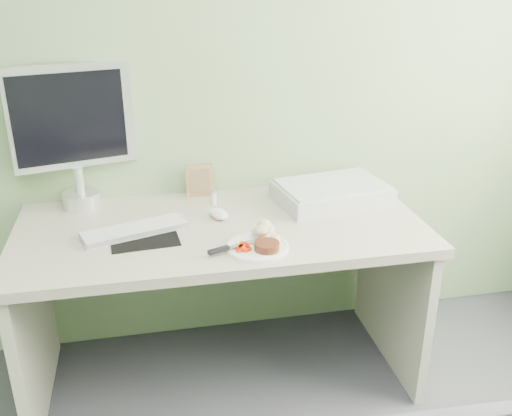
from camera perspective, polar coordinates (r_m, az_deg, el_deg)
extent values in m
plane|color=gray|center=(2.44, -5.19, 15.42)|extent=(3.50, 0.00, 3.50)
cube|color=beige|center=(2.26, -3.51, -2.14)|extent=(1.60, 0.75, 0.04)
cube|color=beige|center=(2.47, -21.34, -11.18)|extent=(0.04, 0.70, 0.69)
cube|color=beige|center=(2.63, 13.44, -7.87)|extent=(0.04, 0.70, 0.69)
cylinder|color=white|center=(2.06, 0.16, -3.97)|extent=(0.23, 0.23, 0.01)
cylinder|color=black|center=(2.02, 1.10, -3.83)|extent=(0.11, 0.11, 0.03)
ellipsoid|color=tan|center=(2.10, 0.93, -2.39)|extent=(0.12, 0.11, 0.06)
cube|color=red|center=(2.02, -1.45, -3.78)|extent=(0.06, 0.06, 0.03)
cube|color=silver|center=(2.05, -1.12, -3.57)|extent=(0.12, 0.06, 0.01)
cube|color=black|center=(2.00, -3.76, -4.22)|extent=(0.08, 0.05, 0.01)
cube|color=black|center=(2.19, -11.15, -2.84)|extent=(0.27, 0.24, 0.00)
cube|color=white|center=(2.22, -12.04, -2.12)|extent=(0.41, 0.23, 0.02)
ellipsoid|color=white|center=(2.30, -3.72, -0.59)|extent=(0.10, 0.12, 0.04)
cube|color=#9F7E4A|center=(2.51, -5.68, 2.74)|extent=(0.12, 0.01, 0.15)
cylinder|color=white|center=(2.43, -4.24, 0.93)|extent=(0.02, 0.02, 0.05)
cone|color=#7D9DC8|center=(2.42, -4.26, 1.71)|extent=(0.02, 0.02, 0.02)
cube|color=silver|center=(2.48, 7.58, 1.46)|extent=(0.50, 0.38, 0.07)
cylinder|color=silver|center=(2.51, -17.05, 0.79)|extent=(0.15, 0.15, 0.07)
cylinder|color=silver|center=(2.48, -17.28, 2.66)|extent=(0.04, 0.04, 0.11)
cube|color=silver|center=(2.43, -17.96, 8.67)|extent=(0.49, 0.16, 0.41)
cube|color=black|center=(2.41, -18.01, 8.52)|extent=(0.43, 0.11, 0.36)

